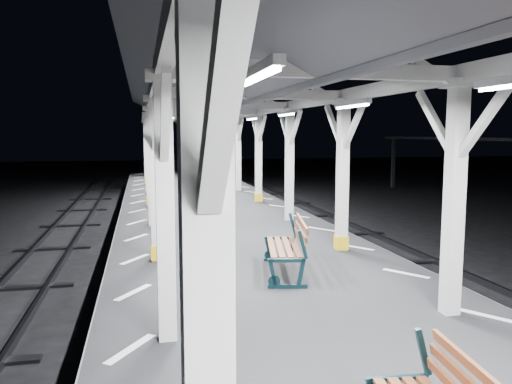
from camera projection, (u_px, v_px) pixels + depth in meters
name	position (u px, v px, depth m)	size (l,w,h in m)	color
ground	(278.00, 338.00, 8.79)	(120.00, 120.00, 0.00)	black
platform	(278.00, 310.00, 8.73)	(6.00, 50.00, 1.00)	black
hazard_stripes_left	(133.00, 292.00, 8.13)	(1.00, 48.00, 0.01)	silver
hazard_stripes_right	(406.00, 273.00, 9.22)	(1.00, 48.00, 0.01)	silver
canopy	(280.00, 74.00, 8.24)	(5.40, 49.00, 4.65)	beige
bench_mid	(290.00, 245.00, 9.17)	(1.05, 1.96, 1.01)	#0E262D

